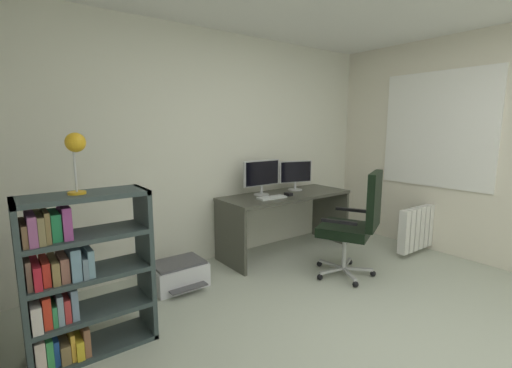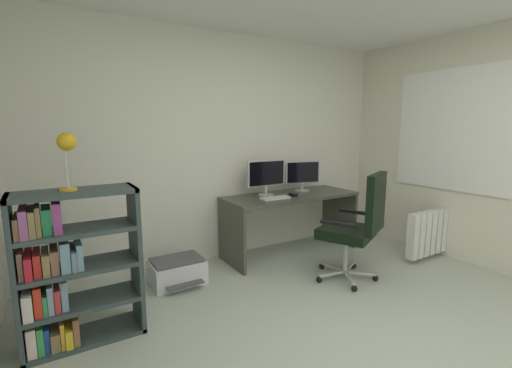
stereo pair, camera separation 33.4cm
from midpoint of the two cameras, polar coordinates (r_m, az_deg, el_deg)
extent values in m
cube|color=#B0B7A6|center=(2.76, 20.27, -25.34)|extent=(4.41, 4.77, 0.02)
cube|color=silver|center=(4.11, -8.37, 5.77)|extent=(4.41, 0.10, 2.56)
cube|color=white|center=(4.71, 25.55, 7.93)|extent=(0.01, 1.26, 1.29)
cube|color=white|center=(4.70, 25.50, 7.93)|extent=(0.02, 1.34, 1.37)
cube|color=#44453B|center=(4.23, 2.58, -1.87)|extent=(1.64, 0.63, 0.04)
cube|color=#44453B|center=(3.88, -6.75, -8.53)|extent=(0.04, 0.60, 0.69)
cube|color=#44453B|center=(4.85, 9.92, -4.96)|extent=(0.04, 0.60, 0.69)
cylinder|color=#B2B5B7|center=(4.16, -1.42, -1.73)|extent=(0.18, 0.18, 0.01)
cylinder|color=#B2B5B7|center=(4.14, -1.42, -0.88)|extent=(0.03, 0.03, 0.11)
cube|color=#B7BABC|center=(4.11, -1.43, 1.79)|extent=(0.50, 0.04, 0.30)
cube|color=black|center=(4.10, -1.26, 1.76)|extent=(0.47, 0.01, 0.28)
cylinder|color=#B2B5B7|center=(4.49, 4.24, -0.93)|extent=(0.18, 0.18, 0.01)
cylinder|color=#B2B5B7|center=(4.48, 4.25, -0.22)|extent=(0.03, 0.03, 0.10)
cube|color=#B7BABC|center=(4.45, 4.27, 2.01)|extent=(0.44, 0.15, 0.27)
cube|color=black|center=(4.43, 4.40, 1.98)|extent=(0.41, 0.11, 0.25)
cube|color=silver|center=(3.96, 0.18, -2.24)|extent=(0.35, 0.15, 0.02)
cube|color=black|center=(4.13, 2.99, -1.66)|extent=(0.07, 0.10, 0.03)
cube|color=#B7BABC|center=(3.97, 12.14, -12.48)|extent=(0.28, 0.16, 0.02)
sphere|color=black|center=(4.12, 12.68, -12.27)|extent=(0.06, 0.06, 0.06)
cube|color=#B7BABC|center=(3.91, 9.66, -12.73)|extent=(0.07, 0.30, 0.02)
sphere|color=black|center=(4.01, 7.86, -12.74)|extent=(0.06, 0.06, 0.06)
cube|color=#B7BABC|center=(3.75, 9.67, -13.74)|extent=(0.30, 0.08, 0.02)
sphere|color=black|center=(3.69, 7.71, -14.79)|extent=(0.06, 0.06, 0.06)
cube|color=#B7BABC|center=(3.71, 12.35, -14.11)|extent=(0.17, 0.28, 0.02)
sphere|color=black|center=(3.60, 13.21, -15.61)|extent=(0.06, 0.06, 0.06)
cube|color=#B7BABC|center=(3.85, 13.82, -13.29)|extent=(0.23, 0.24, 0.02)
sphere|color=black|center=(3.88, 16.07, -13.84)|extent=(0.06, 0.06, 0.06)
cylinder|color=#B7BABC|center=(3.77, 11.62, -10.69)|extent=(0.04, 0.04, 0.37)
cube|color=black|center=(3.70, 11.74, -7.30)|extent=(0.66, 0.65, 0.10)
cube|color=black|center=(3.56, 16.14, -2.63)|extent=(0.44, 0.26, 0.56)
cube|color=black|center=(3.41, 10.59, -6.07)|extent=(0.18, 0.32, 0.03)
cube|color=black|center=(3.91, 12.88, -4.15)|extent=(0.18, 0.32, 0.03)
cube|color=#324041|center=(2.74, -36.85, -13.57)|extent=(0.03, 0.33, 1.10)
cube|color=#324041|center=(2.83, -20.88, -11.61)|extent=(0.03, 0.33, 1.10)
cube|color=#324041|center=(2.62, -29.63, -1.72)|extent=(0.80, 0.33, 0.03)
cube|color=#324041|center=(2.99, -27.84, -22.28)|extent=(0.80, 0.33, 0.03)
cube|color=#324041|center=(2.87, -28.27, -17.68)|extent=(0.73, 0.33, 0.03)
cube|color=#324041|center=(2.76, -28.71, -12.70)|extent=(0.73, 0.33, 0.03)
cube|color=#324041|center=(2.68, -29.16, -7.35)|extent=(0.73, 0.33, 0.03)
cube|color=beige|center=(2.93, -34.86, -21.04)|extent=(0.06, 0.29, 0.20)
cube|color=#379B52|center=(2.92, -33.76, -21.17)|extent=(0.04, 0.25, 0.19)
cube|color=#1F4A9E|center=(2.92, -32.97, -21.25)|extent=(0.03, 0.24, 0.17)
cube|color=olive|center=(2.95, -31.99, -21.37)|extent=(0.06, 0.30, 0.13)
cube|color=gold|center=(2.92, -31.09, -20.90)|extent=(0.03, 0.27, 0.18)
cube|color=gold|center=(2.94, -30.27, -21.26)|extent=(0.05, 0.29, 0.13)
cube|color=brown|center=(2.93, -29.39, -20.55)|extent=(0.04, 0.28, 0.20)
cube|color=silver|center=(2.80, -35.34, -16.69)|extent=(0.06, 0.30, 0.17)
cube|color=red|center=(2.80, -34.15, -16.17)|extent=(0.05, 0.27, 0.20)
cube|color=#318651|center=(2.82, -33.27, -16.69)|extent=(0.03, 0.28, 0.14)
cube|color=#7890A3|center=(2.80, -32.61, -16.19)|extent=(0.03, 0.25, 0.19)
cube|color=#BC3537|center=(2.81, -31.76, -16.39)|extent=(0.04, 0.25, 0.16)
cube|color=#6F88A4|center=(2.80, -30.88, -15.85)|extent=(0.04, 0.23, 0.21)
cube|color=brown|center=(2.70, -36.21, -11.43)|extent=(0.03, 0.25, 0.18)
cube|color=red|center=(2.70, -35.28, -11.71)|extent=(0.04, 0.28, 0.15)
cube|color=red|center=(2.71, -34.24, -11.55)|extent=(0.04, 0.23, 0.15)
cube|color=olive|center=(2.71, -33.19, -11.51)|extent=(0.04, 0.25, 0.15)
cube|color=#88584C|center=(2.71, -32.11, -11.25)|extent=(0.05, 0.24, 0.16)
cube|color=#688CA5|center=(2.71, -30.86, -10.61)|extent=(0.06, 0.28, 0.21)
cube|color=slate|center=(2.72, -29.73, -11.19)|extent=(0.03, 0.28, 0.14)
cube|color=#6D92A5|center=(2.73, -29.01, -10.58)|extent=(0.04, 0.29, 0.18)
cube|color=brown|center=(2.63, -36.71, -6.40)|extent=(0.03, 0.28, 0.14)
cube|color=#925084|center=(2.63, -35.88, -5.81)|extent=(0.05, 0.30, 0.18)
cube|color=olive|center=(2.64, -34.92, -5.80)|extent=(0.04, 0.30, 0.17)
cube|color=olive|center=(2.63, -34.18, -5.52)|extent=(0.03, 0.26, 0.19)
cube|color=#22804D|center=(2.64, -33.14, -5.62)|extent=(0.06, 0.23, 0.17)
cube|color=#913F87|center=(2.64, -31.91, -5.12)|extent=(0.05, 0.26, 0.21)
cylinder|color=gold|center=(2.61, -30.38, -1.27)|extent=(0.11, 0.11, 0.02)
cylinder|color=silver|center=(2.59, -30.65, 1.92)|extent=(0.01, 0.01, 0.28)
sphere|color=gold|center=(2.58, -30.63, 5.83)|extent=(0.12, 0.12, 0.12)
cube|color=silver|center=(3.61, -15.18, -14.12)|extent=(0.51, 0.36, 0.23)
cube|color=#4C4C51|center=(3.56, -15.26, -12.26)|extent=(0.47, 0.33, 0.02)
cube|color=#4C4C51|center=(3.44, -13.73, -16.09)|extent=(0.36, 0.10, 0.01)
cube|color=white|center=(4.37, 20.87, -7.40)|extent=(0.08, 0.10, 0.51)
cube|color=white|center=(4.46, 21.62, -7.12)|extent=(0.08, 0.10, 0.51)
cube|color=white|center=(4.55, 22.34, -6.85)|extent=(0.08, 0.10, 0.51)
cube|color=white|center=(4.64, 23.03, -6.58)|extent=(0.08, 0.10, 0.51)
cube|color=white|center=(4.73, 23.69, -6.33)|extent=(0.08, 0.10, 0.51)
cube|color=white|center=(4.83, 24.33, -6.08)|extent=(0.08, 0.10, 0.51)
cube|color=white|center=(4.92, 24.95, -5.84)|extent=(0.08, 0.10, 0.51)
cube|color=white|center=(5.01, 25.54, -5.61)|extent=(0.08, 0.10, 0.51)
cube|color=white|center=(5.10, 26.11, -5.39)|extent=(0.08, 0.10, 0.51)
cube|color=white|center=(5.20, 26.65, -5.18)|extent=(0.08, 0.10, 0.51)
camera|label=1|loc=(0.17, -92.29, -0.38)|focal=24.65mm
camera|label=2|loc=(0.17, 87.71, 0.38)|focal=24.65mm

